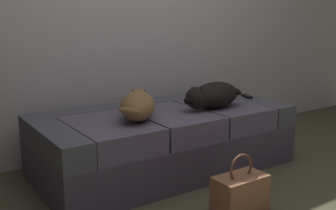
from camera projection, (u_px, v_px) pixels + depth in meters
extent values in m
cube|color=#4A4055|center=(164.00, 150.00, 3.07)|extent=(1.93, 0.92, 0.30)
cube|color=#50515D|center=(53.00, 140.00, 2.55)|extent=(0.20, 0.92, 0.16)
cube|color=#50515D|center=(246.00, 107.00, 3.50)|extent=(0.20, 0.92, 0.16)
cube|color=#50515D|center=(141.00, 112.00, 3.32)|extent=(1.53, 0.20, 0.16)
cube|color=slate|center=(110.00, 135.00, 2.66)|extent=(0.49, 0.71, 0.16)
cube|color=slate|center=(172.00, 124.00, 2.94)|extent=(0.49, 0.71, 0.16)
cube|color=slate|center=(223.00, 114.00, 3.22)|extent=(0.49, 0.71, 0.16)
ellipsoid|color=olive|center=(138.00, 106.00, 2.71)|extent=(0.43, 0.48, 0.19)
sphere|color=olive|center=(139.00, 99.00, 2.90)|extent=(0.16, 0.16, 0.16)
ellipsoid|color=brown|center=(140.00, 99.00, 2.97)|extent=(0.10, 0.11, 0.05)
cone|color=brown|center=(133.00, 92.00, 2.89)|extent=(0.04, 0.04, 0.05)
cone|color=brown|center=(145.00, 92.00, 2.89)|extent=(0.04, 0.04, 0.05)
ellipsoid|color=olive|center=(129.00, 111.00, 2.52)|extent=(0.12, 0.17, 0.05)
ellipsoid|color=black|center=(215.00, 95.00, 3.07)|extent=(0.47, 0.31, 0.20)
sphere|color=black|center=(196.00, 98.00, 2.94)|extent=(0.17, 0.17, 0.17)
ellipsoid|color=black|center=(189.00, 100.00, 2.89)|extent=(0.10, 0.07, 0.06)
cone|color=black|center=(201.00, 90.00, 2.89)|extent=(0.04, 0.04, 0.05)
cone|color=black|center=(192.00, 89.00, 2.96)|extent=(0.04, 0.04, 0.05)
ellipsoid|color=black|center=(237.00, 91.00, 3.16)|extent=(0.11, 0.18, 0.05)
cube|color=black|center=(247.00, 96.00, 3.49)|extent=(0.09, 0.16, 0.02)
cube|color=#945E41|center=(240.00, 195.00, 2.35)|extent=(0.32, 0.18, 0.24)
torus|color=brown|center=(241.00, 168.00, 2.32)|extent=(0.18, 0.02, 0.18)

